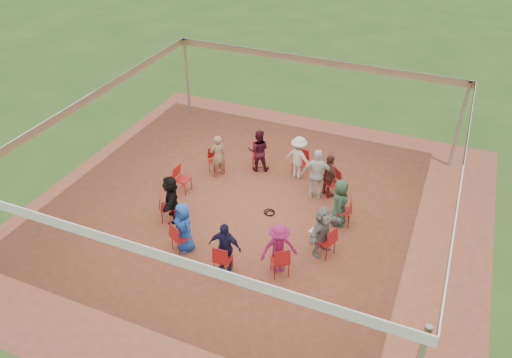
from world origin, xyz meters
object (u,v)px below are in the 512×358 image
at_px(chair_8, 181,237).
at_px(person_seated_3, 299,157).
at_px(laptop, 318,229).
at_px(chair_5, 216,162).
at_px(person_seated_4, 258,151).
at_px(person_seated_6, 171,199).
at_px(person_seated_9, 279,249).
at_px(standing_person, 317,175).
at_px(chair_2, 332,183).
at_px(person_seated_0, 323,231).
at_px(person_seated_2, 329,176).
at_px(chair_3, 300,163).
at_px(chair_1, 343,211).
at_px(person_seated_1, 340,203).
at_px(person_seated_5, 218,156).
at_px(person_seated_7, 184,227).
at_px(chair_9, 223,259).
at_px(person_seated_8, 225,247).
at_px(chair_4, 259,156).
at_px(chair_7, 168,207).
at_px(cable_coil, 270,213).
at_px(chair_10, 280,260).
at_px(chair_0, 326,241).
at_px(chair_6, 183,179).

distance_m(chair_8, person_seated_3, 4.86).
xyz_separation_m(chair_8, laptop, (3.29, 1.44, 0.24)).
bearing_deg(chair_5, person_seated_4, 158.87).
xyz_separation_m(person_seated_4, person_seated_6, (-1.25, -3.39, 0.00)).
xyz_separation_m(person_seated_3, person_seated_9, (0.94, -4.25, 0.00)).
xyz_separation_m(chair_5, standing_person, (3.40, -0.03, 0.39)).
bearing_deg(person_seated_6, chair_2, 98.38).
bearing_deg(person_seated_0, laptop, 90.00).
bearing_deg(standing_person, person_seated_9, 74.30).
height_order(person_seated_2, person_seated_4, same).
relative_size(chair_3, person_seated_2, 0.62).
xyz_separation_m(chair_1, person_seated_6, (-4.55, -1.70, 0.28)).
height_order(person_seated_1, standing_person, standing_person).
relative_size(person_seated_5, person_seated_7, 1.00).
relative_size(chair_5, person_seated_9, 0.62).
distance_m(chair_2, chair_9, 4.57).
xyz_separation_m(person_seated_3, person_seated_8, (-0.32, -4.73, 0.00)).
relative_size(person_seated_0, person_seated_6, 1.00).
relative_size(chair_5, person_seated_6, 0.62).
distance_m(chair_3, person_seated_6, 4.47).
height_order(chair_4, person_seated_9, person_seated_9).
distance_m(chair_7, person_seated_2, 4.86).
xyz_separation_m(person_seated_6, cable_coil, (2.47, 1.34, -0.71)).
distance_m(chair_10, person_seated_8, 1.42).
bearing_deg(person_seated_1, chair_10, 149.45).
height_order(chair_0, chair_2, same).
distance_m(chair_4, chair_10, 4.97).
bearing_deg(chair_4, person_seated_8, 82.02).
relative_size(chair_8, person_seated_5, 0.62).
relative_size(chair_3, person_seated_3, 0.62).
height_order(chair_0, person_seated_5, person_seated_5).
distance_m(person_seated_2, cable_coil, 2.12).
relative_size(person_seated_4, person_seated_9, 1.00).
relative_size(person_seated_2, cable_coil, 3.52).
bearing_deg(chair_9, chair_5, 114.55).
bearing_deg(chair_3, chair_0, 130.91).
relative_size(person_seated_1, laptop, 3.47).
distance_m(chair_7, person_seated_3, 4.47).
distance_m(chair_2, chair_6, 4.57).
bearing_deg(chair_0, person_seated_6, 113.91).
xyz_separation_m(chair_0, chair_4, (-3.25, 3.22, 0.00)).
bearing_deg(person_seated_4, chair_10, 98.38).
bearing_deg(person_seated_5, chair_4, 168.40).
height_order(chair_6, chair_10, same).
height_order(standing_person, cable_coil, standing_person).
distance_m(chair_3, chair_10, 4.57).
distance_m(chair_6, chair_8, 2.72).
height_order(person_seated_5, person_seated_6, same).
height_order(chair_3, person_seated_3, person_seated_3).
bearing_deg(chair_6, chair_0, 81.82).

